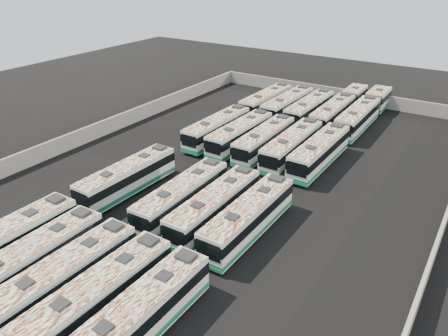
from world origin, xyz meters
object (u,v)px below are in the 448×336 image
(bus_back_far_right, at_px, (365,111))
(bus_front_right, at_px, (98,297))
(bus_front_left, at_px, (32,261))
(bus_front_center, at_px, (63,278))
(bus_midback_right, at_px, (292,146))
(bus_front_far_right, at_px, (138,318))
(bus_midfront_far_right, at_px, (249,217))
(bus_midback_center, at_px, (264,140))
(bus_midfront_center, at_px, (182,196))
(bus_midfront_right, at_px, (215,206))
(bus_midback_far_right, at_px, (319,152))
(bus_back_right, at_px, (340,108))
(bus_midback_left, at_px, (240,134))
(bus_back_left, at_px, (287,105))
(bus_back_far_left, at_px, (266,102))
(bus_back_center, at_px, (309,109))
(bus_midfront_far_left, at_px, (128,177))
(bus_front_far_left, at_px, (3,245))
(bus_midback_far_left, at_px, (217,128))

(bus_back_far_right, bearing_deg, bus_front_right, -94.69)
(bus_front_left, bearing_deg, bus_front_center, -1.22)
(bus_front_left, bearing_deg, bus_midback_right, 75.49)
(bus_front_left, relative_size, bus_front_far_right, 1.01)
(bus_back_far_right, bearing_deg, bus_front_left, -102.96)
(bus_midfront_far_right, relative_size, bus_midback_center, 1.02)
(bus_midfront_center, bearing_deg, bus_midfront_right, 0.92)
(bus_midfront_far_right, xyz_separation_m, bus_midback_far_right, (-0.08, 17.20, 0.03))
(bus_midback_right, bearing_deg, bus_midback_center, -178.93)
(bus_back_right, bearing_deg, bus_midback_left, -112.75)
(bus_front_right, bearing_deg, bus_back_left, 100.16)
(bus_midback_left, height_order, bus_back_far_left, bus_back_far_left)
(bus_front_center, distance_m, bus_back_center, 46.06)
(bus_midback_far_right, relative_size, bus_back_right, 0.67)
(bus_back_far_left, bearing_deg, bus_back_right, 18.51)
(bus_front_center, relative_size, bus_midback_far_right, 0.97)
(bus_midfront_right, height_order, bus_back_far_left, bus_back_far_left)
(bus_midfront_right, relative_size, bus_back_center, 0.98)
(bus_midfront_far_left, height_order, bus_midfront_center, bus_midfront_center)
(bus_front_far_right, height_order, bus_midback_right, bus_midback_right)
(bus_back_far_right, bearing_deg, bus_back_right, -178.09)
(bus_front_left, bearing_deg, bus_front_far_right, -0.66)
(bus_midback_far_right, relative_size, bus_back_far_right, 0.64)
(bus_front_center, xyz_separation_m, bus_midfront_center, (-0.06, 14.40, -0.01))
(bus_back_far_left, bearing_deg, bus_back_center, 1.45)
(bus_midfront_center, relative_size, bus_midback_right, 0.98)
(bus_front_far_left, xyz_separation_m, bus_back_far_left, (-0.08, 46.03, -0.05))
(bus_midback_far_right, bearing_deg, bus_front_right, -96.15)
(bus_front_center, xyz_separation_m, bus_back_left, (-3.70, 46.02, 0.05))
(bus_midfront_center, bearing_deg, bus_front_left, -105.33)
(bus_midback_far_left, height_order, bus_back_far_left, bus_back_far_left)
(bus_back_center, xyz_separation_m, bus_back_right, (3.71, 3.44, -0.05))
(bus_midback_left, relative_size, bus_back_left, 0.97)
(bus_midback_left, bearing_deg, bus_back_left, 90.82)
(bus_front_center, distance_m, bus_back_right, 49.64)
(bus_midback_center, xyz_separation_m, bus_midback_far_right, (7.40, 0.19, 0.07))
(bus_front_left, relative_size, bus_midfront_center, 1.00)
(bus_front_center, bearing_deg, bus_midfront_far_left, 117.93)
(bus_front_left, bearing_deg, bus_front_right, -1.29)
(bus_back_left, bearing_deg, bus_front_right, -79.66)
(bus_midfront_far_left, relative_size, bus_midfront_far_right, 0.98)
(bus_midback_center, bearing_deg, bus_back_center, 89.08)
(bus_midfront_center, bearing_deg, bus_midback_right, 76.38)
(bus_back_right, bearing_deg, bus_midfront_far_left, -107.95)
(bus_front_center, relative_size, bus_midback_far_left, 1.00)
(bus_back_far_left, xyz_separation_m, bus_back_far_right, (14.90, 3.64, 0.06))
(bus_midback_center, bearing_deg, bus_midback_left, 178.81)
(bus_midfront_center, bearing_deg, bus_front_far_right, -63.83)
(bus_midfront_center, height_order, bus_back_left, bus_back_left)
(bus_midback_center, height_order, bus_back_center, bus_back_center)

